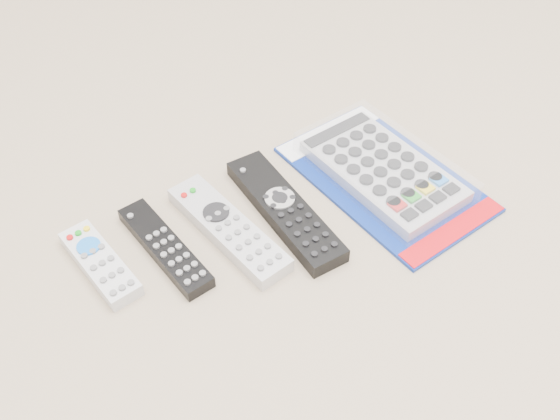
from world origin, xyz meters
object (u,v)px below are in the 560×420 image
remote_silver_dvd (228,229)px  jumbo_remote_packaged (383,169)px  remote_slim_black (165,247)px  remote_small_grey (100,263)px  remote_large_black (285,210)px

remote_silver_dvd → jumbo_remote_packaged: (0.25, -0.02, 0.01)m
remote_slim_black → remote_silver_dvd: (0.09, -0.02, 0.00)m
remote_small_grey → remote_slim_black: bearing=-20.4°
remote_large_black → jumbo_remote_packaged: (0.17, -0.01, 0.01)m
remote_small_grey → remote_slim_black: remote_small_grey is taller
remote_large_black → jumbo_remote_packaged: bearing=-3.7°
remote_silver_dvd → jumbo_remote_packaged: size_ratio=0.69×
remote_large_black → jumbo_remote_packaged: jumbo_remote_packaged is taller
remote_slim_black → jumbo_remote_packaged: bearing=-13.0°
remote_small_grey → remote_slim_black: size_ratio=0.82×
remote_slim_black → jumbo_remote_packaged: size_ratio=0.58×
remote_slim_black → remote_large_black: (0.17, -0.03, 0.00)m
remote_small_grey → jumbo_remote_packaged: jumbo_remote_packaged is taller
remote_small_grey → remote_large_black: bearing=-17.9°
remote_small_grey → remote_large_black: size_ratio=0.64×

